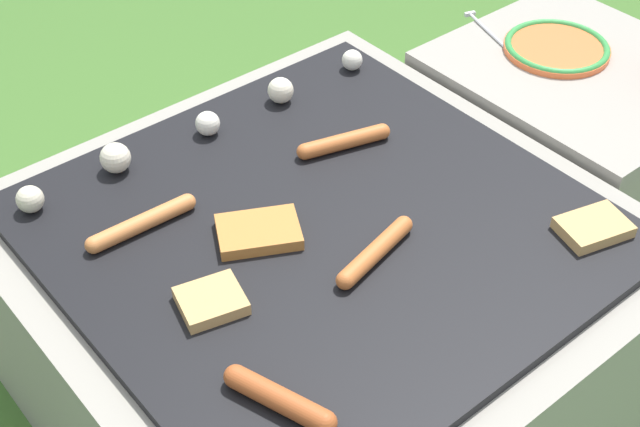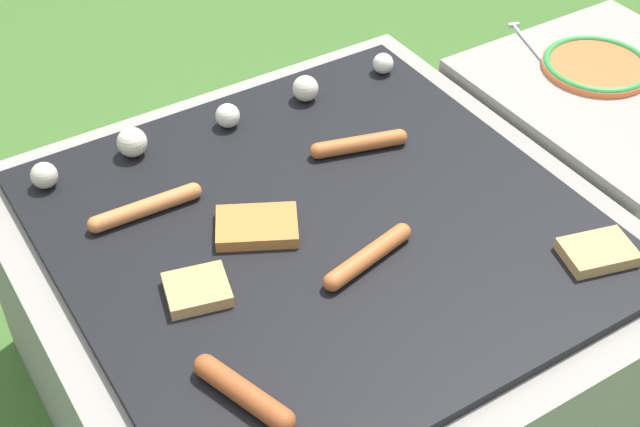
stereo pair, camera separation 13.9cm
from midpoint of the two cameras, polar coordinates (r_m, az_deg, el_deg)
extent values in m
plane|color=#3D6628|center=(1.74, 2.34, -11.89)|extent=(14.00, 14.00, 0.00)
cube|color=gray|center=(1.57, 2.55, -7.13)|extent=(0.91, 0.91, 0.43)
cube|color=black|center=(1.41, 2.82, -1.01)|extent=(0.80, 0.80, 0.02)
cube|color=gray|center=(1.97, 19.39, 2.09)|extent=(0.48, 0.53, 0.45)
cylinder|color=#C6753D|center=(1.43, -8.39, 0.26)|extent=(0.17, 0.03, 0.03)
sphere|color=#C6753D|center=(1.45, -5.41, 1.33)|extent=(0.03, 0.03, 0.03)
sphere|color=#C6753D|center=(1.41, -11.46, -0.84)|extent=(0.03, 0.03, 0.03)
cylinder|color=#B7602D|center=(1.55, 5.09, 4.36)|extent=(0.15, 0.07, 0.03)
sphere|color=#B7602D|center=(1.58, 7.64, 4.78)|extent=(0.03, 0.03, 0.03)
sphere|color=#B7602D|center=(1.53, 2.47, 3.92)|extent=(0.03, 0.03, 0.03)
cylinder|color=#A34C23|center=(1.16, -1.45, -11.57)|extent=(0.07, 0.14, 0.03)
sphere|color=#A34C23|center=(1.19, -4.00, -9.88)|extent=(0.03, 0.03, 0.03)
sphere|color=#A34C23|center=(1.13, 1.25, -13.31)|extent=(0.03, 0.03, 0.03)
cylinder|color=#B7602D|center=(1.34, 6.09, -2.88)|extent=(0.16, 0.06, 0.03)
sphere|color=#B7602D|center=(1.29, 3.88, -4.55)|extent=(0.03, 0.03, 0.03)
sphere|color=#B7602D|center=(1.38, 8.15, -1.31)|extent=(0.03, 0.03, 0.03)
cube|color=tan|center=(1.43, 20.05, -2.46)|extent=(0.12, 0.10, 0.02)
cube|color=tan|center=(1.29, -4.81, -5.03)|extent=(0.11, 0.10, 0.02)
cube|color=#B27033|center=(1.39, -1.20, -0.96)|extent=(0.15, 0.14, 0.02)
sphere|color=beige|center=(1.51, -14.76, 2.27)|extent=(0.04, 0.04, 0.04)
sphere|color=beige|center=(1.55, -9.44, 4.43)|extent=(0.05, 0.05, 0.05)
sphere|color=silver|center=(1.60, -3.40, 6.20)|extent=(0.04, 0.04, 0.04)
sphere|color=beige|center=(1.67, 1.47, 7.92)|extent=(0.05, 0.05, 0.05)
sphere|color=silver|center=(1.76, 6.36, 9.45)|extent=(0.04, 0.04, 0.04)
cylinder|color=orange|center=(1.87, 19.38, 8.80)|extent=(0.21, 0.21, 0.01)
torus|color=#338C3F|center=(1.87, 19.41, 8.92)|extent=(0.21, 0.21, 0.01)
cylinder|color=silver|center=(1.89, 15.68, 9.93)|extent=(0.07, 0.21, 0.01)
cube|color=silver|center=(1.97, 14.32, 11.54)|extent=(0.03, 0.02, 0.01)
camera|label=1|loc=(0.07, -87.13, 2.50)|focal=50.00mm
camera|label=2|loc=(0.07, 92.87, -2.50)|focal=50.00mm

